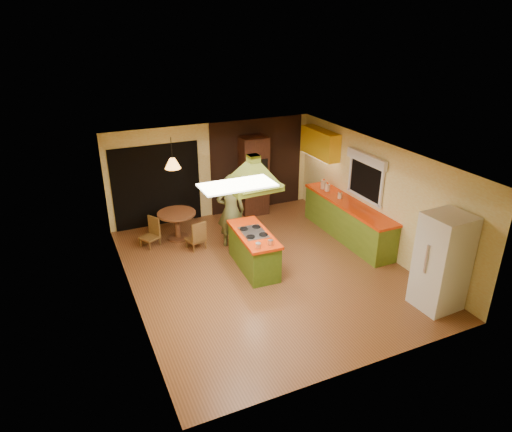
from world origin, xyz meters
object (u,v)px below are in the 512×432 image
kitchen_island (254,250)px  canister_large (324,185)px  man (231,211)px  refrigerator (442,262)px  wall_oven (254,176)px  dining_table (177,221)px

kitchen_island → canister_large: size_ratio=7.76×
man → refrigerator: size_ratio=0.95×
kitchen_island → man: size_ratio=0.96×
refrigerator → wall_oven: bearing=100.9°
kitchen_island → canister_large: (2.59, 1.45, 0.61)m
man → refrigerator: 4.61m
kitchen_island → man: 1.26m
kitchen_island → refrigerator: size_ratio=0.91×
kitchen_island → wall_oven: wall_oven is taller
kitchen_island → wall_oven: bearing=69.3°
dining_table → wall_oven: bearing=17.3°
man → wall_oven: (1.27, 1.57, 0.18)m
man → canister_large: (2.64, 0.28, 0.15)m
kitchen_island → dining_table: bearing=122.0°
dining_table → canister_large: canister_large is taller
dining_table → canister_large: (3.70, -0.57, 0.55)m
canister_large → dining_table: bearing=171.3°
dining_table → canister_large: size_ratio=4.21×
canister_large → man: bearing=-174.0°
refrigerator → wall_oven: wall_oven is taller
refrigerator → wall_oven: (-1.31, 5.39, 0.14)m
dining_table → canister_large: bearing=-8.7°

